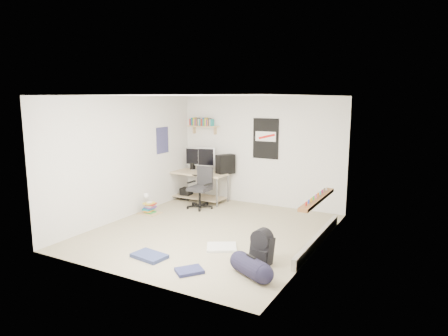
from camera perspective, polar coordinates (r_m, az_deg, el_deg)
The scene contains 26 objects.
floor at distance 7.57m, azimuth -1.99°, elevation -9.04°, with size 4.00×4.50×0.01m, color gray.
ceiling at distance 7.16m, azimuth -2.11°, elevation 10.32°, with size 4.00×4.50×0.01m, color white.
back_wall at distance 9.25m, azimuth 5.14°, elevation 2.41°, with size 4.00×0.01×2.50m, color silver.
left_wall at distance 8.45m, azimuth -13.81°, elevation 1.45°, with size 0.01×4.50×2.50m, color silver.
right_wall at distance 6.48m, azimuth 13.36°, elevation -1.07°, with size 0.01×4.50×2.50m, color silver.
desk at distance 9.66m, azimuth -3.81°, elevation -2.57°, with size 1.51×0.66×0.69m, color beige.
monitor_left at distance 9.85m, azimuth -4.34°, elevation 0.87°, with size 0.39×0.10×0.43m, color #949598.
monitor_right at distance 9.66m, azimuth -2.48°, elevation 0.76°, with size 0.41×0.10×0.45m, color #B4B5B9.
pc_tower at distance 9.40m, azimuth 0.20°, elevation 0.54°, with size 0.21×0.44×0.46m, color black.
keyboard at distance 9.37m, azimuth -4.49°, elevation -0.88°, with size 0.39×0.14×0.02m, color black.
speaker_left at distance 9.86m, azimuth -4.50°, elevation 0.17°, with size 0.10×0.10×0.19m, color black.
speaker_right at distance 9.42m, azimuth -0.81°, elevation -0.35°, with size 0.08×0.08×0.16m, color black.
office_chair at distance 9.00m, azimuth -3.50°, elevation -2.70°, with size 0.61×0.61×0.94m, color #252528.
wall_shelf at distance 9.76m, azimuth -2.95°, elevation 5.97°, with size 0.80×0.22×0.24m, color tan.
poster_back_wall at distance 9.13m, azimuth 5.97°, elevation 4.20°, with size 0.62×0.03×0.92m, color black.
poster_left_wall at distance 9.32m, azimuth -8.79°, elevation 3.94°, with size 0.02×0.42×0.60m, color navy.
window at distance 6.74m, azimuth 13.67°, elevation 1.07°, with size 0.10×1.50×1.26m, color brown.
baseboard_heater at distance 7.08m, azimuth 13.25°, elevation -9.88°, with size 0.08×2.50×0.18m, color #B7B2A8.
backpack at distance 6.16m, azimuth 5.42°, elevation -11.62°, with size 0.32×0.26×0.43m, color black.
duffel_bag at distance 5.73m, azimuth 3.88°, elevation -13.94°, with size 0.28×0.28×0.56m, color black.
tshirt at distance 6.74m, azimuth -0.33°, elevation -11.24°, with size 0.49×0.41×0.04m, color silver.
jeans_a at distance 6.48m, azimuth -10.62°, elevation -12.24°, with size 0.54×0.34×0.06m, color navy.
jeans_b at distance 5.91m, azimuth -4.98°, elevation -14.40°, with size 0.37×0.28×0.05m, color navy.
book_stack at distance 8.79m, azimuth -10.60°, elevation -5.44°, with size 0.42×0.34×0.28m, color brown.
desk_lamp at distance 8.71m, azimuth -10.63°, elevation -4.03°, with size 0.13×0.22×0.22m, color white.
subwoofer at distance 9.89m, azimuth -5.41°, elevation -3.64°, with size 0.25×0.25×0.28m, color black.
Camera 1 is at (3.67, -6.14, 2.46)m, focal length 32.00 mm.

